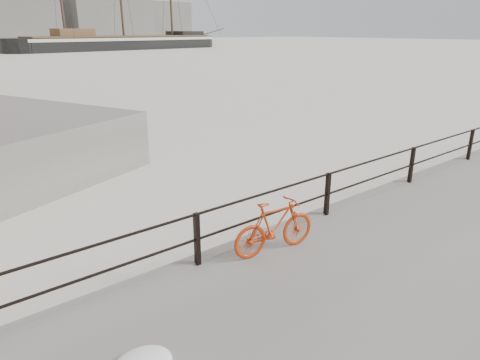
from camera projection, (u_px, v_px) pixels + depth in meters
ground at (320, 226)px, 10.01m from camera, size 400.00×400.00×0.00m
guardrail at (327, 194)px, 9.62m from camera, size 28.00×0.10×1.00m
bicycle at (275, 227)px, 7.98m from camera, size 1.76×0.52×1.05m
barque_black at (125, 49)px, 97.71m from camera, size 60.45×24.68×33.41m
industrial_mid at (104, 5)px, 145.08m from camera, size 26.00×20.00×24.00m
industrial_east at (159, 22)px, 164.01m from camera, size 20.00×16.00×14.00m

